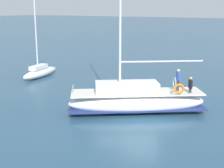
# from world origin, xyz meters

# --- Properties ---
(ground_plane) EXTENTS (400.00, 400.00, 0.00)m
(ground_plane) POSITION_xyz_m (0.00, 0.00, 0.00)
(ground_plane) COLOR #284C66
(main_sailboat) EXTENTS (7.34, 9.31, 13.89)m
(main_sailboat) POSITION_xyz_m (0.98, 0.90, 0.92)
(main_sailboat) COLOR white
(main_sailboat) RESTS_ON ground
(moored_catamaran) EXTENTS (5.78, 2.06, 8.63)m
(moored_catamaran) POSITION_xyz_m (6.49, 14.64, 0.61)
(moored_catamaran) COLOR silver
(moored_catamaran) RESTS_ON ground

